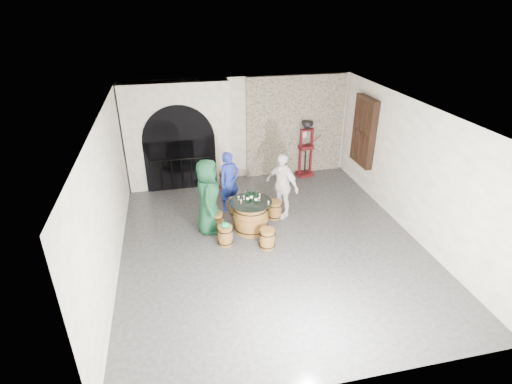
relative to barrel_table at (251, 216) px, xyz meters
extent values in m
plane|color=#2B2B2D|center=(0.35, -0.66, -0.40)|extent=(8.00, 8.00, 0.00)
plane|color=white|center=(0.35, 3.34, 1.20)|extent=(8.00, 0.00, 8.00)
plane|color=white|center=(0.35, -4.66, 1.20)|extent=(8.00, 0.00, 8.00)
plane|color=white|center=(-3.15, -0.66, 1.20)|extent=(0.00, 8.00, 8.00)
plane|color=white|center=(3.85, -0.66, 1.20)|extent=(0.00, 8.00, 8.00)
plane|color=beige|center=(0.35, -0.66, 2.80)|extent=(8.00, 8.00, 0.00)
cube|color=#A19780|center=(2.15, 3.28, 1.20)|extent=(3.20, 0.12, 3.18)
cube|color=white|center=(-1.55, 3.09, 1.20)|extent=(3.10, 0.50, 3.18)
cube|color=black|center=(-1.55, 2.82, 0.37)|extent=(2.10, 0.03, 1.55)
cylinder|color=black|center=(-1.55, 2.82, 1.15)|extent=(2.10, 0.03, 2.10)
cylinder|color=black|center=(-1.55, 2.76, 0.58)|extent=(1.79, 0.04, 0.04)
cylinder|color=black|center=(-2.44, 2.76, 0.09)|extent=(0.02, 0.02, 0.98)
cylinder|color=black|center=(-2.14, 2.76, 0.09)|extent=(0.02, 0.02, 0.98)
cylinder|color=black|center=(-1.85, 2.76, 0.09)|extent=(0.02, 0.02, 0.98)
cylinder|color=black|center=(-1.55, 2.76, 0.09)|extent=(0.02, 0.02, 0.98)
cylinder|color=black|center=(-1.25, 2.76, 0.09)|extent=(0.02, 0.02, 0.98)
cylinder|color=black|center=(-0.95, 2.76, 0.09)|extent=(0.02, 0.02, 0.98)
cylinder|color=black|center=(-0.66, 2.76, 0.09)|extent=(0.02, 0.02, 0.98)
cube|color=black|center=(3.74, 1.74, 1.40)|extent=(0.20, 1.10, 2.00)
cube|color=black|center=(3.69, 1.74, 1.40)|extent=(0.06, 0.88, 1.76)
cube|color=black|center=(3.72, 1.74, 1.40)|extent=(0.22, 0.92, 0.06)
cube|color=black|center=(3.72, 1.45, 1.40)|extent=(0.22, 0.06, 1.80)
cube|color=black|center=(3.72, 1.74, 1.40)|extent=(0.22, 0.06, 1.80)
cube|color=black|center=(3.72, 2.03, 1.40)|extent=(0.22, 0.06, 1.80)
cylinder|color=brown|center=(0.00, 0.00, -0.02)|extent=(0.82, 0.82, 0.77)
cylinder|color=brown|center=(0.00, 0.00, -0.02)|extent=(0.87, 0.87, 0.17)
torus|color=black|center=(0.00, 0.00, -0.28)|extent=(0.87, 0.87, 0.02)
torus|color=black|center=(0.00, 0.00, 0.24)|extent=(0.87, 0.87, 0.02)
cylinder|color=brown|center=(0.00, 0.00, 0.38)|extent=(0.83, 0.83, 0.02)
cylinder|color=black|center=(0.00, 0.00, 0.40)|extent=(1.06, 1.06, 0.01)
cylinder|color=brown|center=(-0.85, 0.18, -0.16)|extent=(0.34, 0.34, 0.48)
cylinder|color=brown|center=(-0.85, 0.18, -0.16)|extent=(0.36, 0.36, 0.11)
torus|color=black|center=(-0.85, 0.18, -0.33)|extent=(0.38, 0.38, 0.02)
torus|color=black|center=(-0.85, 0.18, 0.00)|extent=(0.38, 0.38, 0.02)
cylinder|color=brown|center=(-0.85, 0.18, 0.08)|extent=(0.35, 0.35, 0.02)
cylinder|color=brown|center=(-0.23, 0.84, -0.16)|extent=(0.34, 0.34, 0.48)
cylinder|color=brown|center=(-0.23, 0.84, -0.16)|extent=(0.36, 0.36, 0.11)
torus|color=black|center=(-0.23, 0.84, -0.33)|extent=(0.38, 0.38, 0.02)
torus|color=black|center=(-0.23, 0.84, 0.00)|extent=(0.38, 0.38, 0.02)
cylinder|color=brown|center=(-0.23, 0.84, 0.08)|extent=(0.35, 0.35, 0.02)
cylinder|color=brown|center=(0.74, 0.46, -0.16)|extent=(0.34, 0.34, 0.48)
cylinder|color=brown|center=(0.74, 0.46, -0.16)|extent=(0.36, 0.36, 0.11)
torus|color=black|center=(0.74, 0.46, -0.33)|extent=(0.38, 0.38, 0.02)
torus|color=black|center=(0.74, 0.46, 0.00)|extent=(0.38, 0.38, 0.02)
cylinder|color=brown|center=(0.74, 0.46, 0.08)|extent=(0.35, 0.35, 0.02)
cylinder|color=brown|center=(0.22, -0.85, -0.16)|extent=(0.34, 0.34, 0.48)
cylinder|color=brown|center=(0.22, -0.85, -0.16)|extent=(0.36, 0.36, 0.11)
torus|color=black|center=(0.22, -0.85, -0.33)|extent=(0.38, 0.38, 0.02)
torus|color=black|center=(0.22, -0.85, 0.00)|extent=(0.38, 0.38, 0.02)
cylinder|color=brown|center=(0.22, -0.85, 0.08)|extent=(0.35, 0.35, 0.02)
cylinder|color=brown|center=(-0.72, -0.49, -0.16)|extent=(0.34, 0.34, 0.48)
cylinder|color=brown|center=(-0.72, -0.49, -0.16)|extent=(0.36, 0.36, 0.11)
torus|color=black|center=(-0.72, -0.49, -0.33)|extent=(0.38, 0.38, 0.02)
torus|color=black|center=(-0.72, -0.49, 0.00)|extent=(0.38, 0.38, 0.02)
cylinder|color=brown|center=(-0.72, -0.49, 0.08)|extent=(0.35, 0.35, 0.02)
ellipsoid|color=#0D9557|center=(-0.72, -0.49, 0.13)|extent=(0.18, 0.18, 0.10)
cylinder|color=#0D9557|center=(-0.64, -0.52, 0.10)|extent=(0.12, 0.12, 0.01)
imported|color=#113C23|center=(-1.02, 0.22, 0.56)|extent=(0.76, 1.03, 1.92)
imported|color=navy|center=(-0.33, 1.23, 0.43)|extent=(0.72, 0.61, 1.67)
imported|color=white|center=(0.96, 0.59, 0.48)|extent=(0.94, 1.09, 1.76)
cylinder|color=black|center=(-0.07, 0.02, 0.52)|extent=(0.07, 0.07, 0.22)
cylinder|color=white|center=(-0.07, 0.02, 0.51)|extent=(0.08, 0.08, 0.06)
cone|color=black|center=(-0.07, 0.02, 0.65)|extent=(0.07, 0.07, 0.05)
cylinder|color=black|center=(-0.07, 0.02, 0.70)|extent=(0.03, 0.03, 0.07)
cylinder|color=black|center=(0.12, -0.07, 0.52)|extent=(0.07, 0.07, 0.22)
cylinder|color=white|center=(0.12, -0.07, 0.51)|extent=(0.08, 0.08, 0.06)
cone|color=black|center=(0.12, -0.07, 0.65)|extent=(0.07, 0.07, 0.05)
cylinder|color=black|center=(0.12, -0.07, 0.70)|extent=(0.03, 0.03, 0.07)
cylinder|color=black|center=(0.03, 0.08, 0.52)|extent=(0.07, 0.07, 0.22)
cylinder|color=white|center=(0.03, 0.08, 0.51)|extent=(0.08, 0.08, 0.06)
cone|color=black|center=(0.03, 0.08, 0.65)|extent=(0.07, 0.07, 0.05)
cylinder|color=black|center=(0.03, 0.08, 0.70)|extent=(0.03, 0.03, 0.07)
cylinder|color=brown|center=(-0.23, 2.50, -0.12)|extent=(0.41, 0.41, 0.58)
cylinder|color=brown|center=(-0.23, 2.50, -0.12)|extent=(0.44, 0.44, 0.13)
torus|color=black|center=(-0.23, 2.50, -0.31)|extent=(0.45, 0.45, 0.02)
torus|color=black|center=(-0.23, 2.50, 0.08)|extent=(0.45, 0.45, 0.02)
cylinder|color=brown|center=(-0.23, 2.50, 0.18)|extent=(0.42, 0.42, 0.02)
cube|color=#550E15|center=(2.43, 2.95, -0.36)|extent=(0.55, 0.47, 0.10)
cube|color=#550E15|center=(2.43, 2.95, 0.58)|extent=(0.49, 0.35, 0.12)
cube|color=#550E15|center=(2.43, 2.95, 1.15)|extent=(0.46, 0.18, 0.07)
cylinder|color=black|center=(2.43, 2.95, 0.17)|extent=(0.05, 0.05, 0.96)
cylinder|color=black|center=(2.43, 2.95, 1.37)|extent=(0.36, 0.36, 0.09)
cone|color=black|center=(2.43, 2.95, 1.26)|extent=(0.36, 0.36, 0.19)
cube|color=#550E15|center=(2.24, 2.93, 0.41)|extent=(0.08, 0.08, 1.54)
cube|color=#550E15|center=(2.62, 2.98, 0.41)|extent=(0.08, 0.08, 1.54)
cylinder|color=#550E15|center=(2.72, 2.96, 0.80)|extent=(0.41, 0.09, 0.30)
cube|color=silver|center=(2.40, 3.20, 0.95)|extent=(0.18, 0.10, 0.22)
camera|label=1|loc=(-1.74, -8.48, 5.01)|focal=28.00mm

